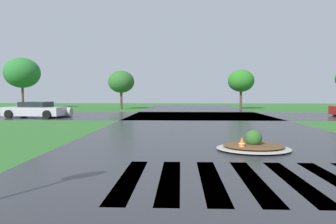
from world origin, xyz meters
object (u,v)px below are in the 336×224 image
object	(u,v)px
median_island	(253,146)
car_dark_suv	(35,110)
drainage_pipe_stack	(60,112)
traffic_cone	(242,145)

from	to	relation	value
median_island	car_dark_suv	distance (m)	19.66
median_island	drainage_pipe_stack	bearing A→B (deg)	129.72
car_dark_suv	drainage_pipe_stack	world-z (taller)	car_dark_suv
drainage_pipe_stack	traffic_cone	bearing A→B (deg)	-52.21
median_island	car_dark_suv	world-z (taller)	car_dark_suv
car_dark_suv	drainage_pipe_stack	bearing A→B (deg)	-155.49
median_island	car_dark_suv	xyz separation A→B (m)	(-13.86, 13.93, 0.46)
drainage_pipe_stack	median_island	bearing A→B (deg)	-50.28
car_dark_suv	traffic_cone	distance (m)	19.64
traffic_cone	median_island	bearing A→B (deg)	42.92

